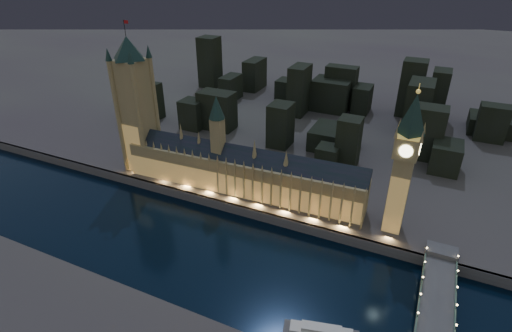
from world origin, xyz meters
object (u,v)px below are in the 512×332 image
at_px(palace_of_westminster, 240,171).
at_px(westminster_bridge, 435,312).
at_px(victoria_tower, 135,100).
at_px(elizabeth_tower, 406,154).
at_px(river_boat, 321,331).

relative_size(palace_of_westminster, westminster_bridge, 1.79).
relative_size(victoria_tower, westminster_bridge, 1.13).
bearing_deg(victoria_tower, westminster_bridge, -14.57).
distance_m(palace_of_westminster, elizabeth_tower, 126.98).
height_order(palace_of_westminster, elizabeth_tower, elizabeth_tower).
height_order(victoria_tower, river_boat, victoria_tower).
bearing_deg(westminster_bridge, palace_of_westminster, 157.04).
bearing_deg(westminster_bridge, victoria_tower, 165.43).
distance_m(victoria_tower, westminster_bridge, 267.91).
xyz_separation_m(palace_of_westminster, victoria_tower, (-97.57, 0.18, 45.01)).
bearing_deg(westminster_bridge, river_boat, -147.20).
bearing_deg(palace_of_westminster, river_boat, -45.15).
bearing_deg(elizabeth_tower, palace_of_westminster, -179.92).
bearing_deg(victoria_tower, palace_of_westminster, -0.11).
distance_m(palace_of_westminster, westminster_bridge, 168.35).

